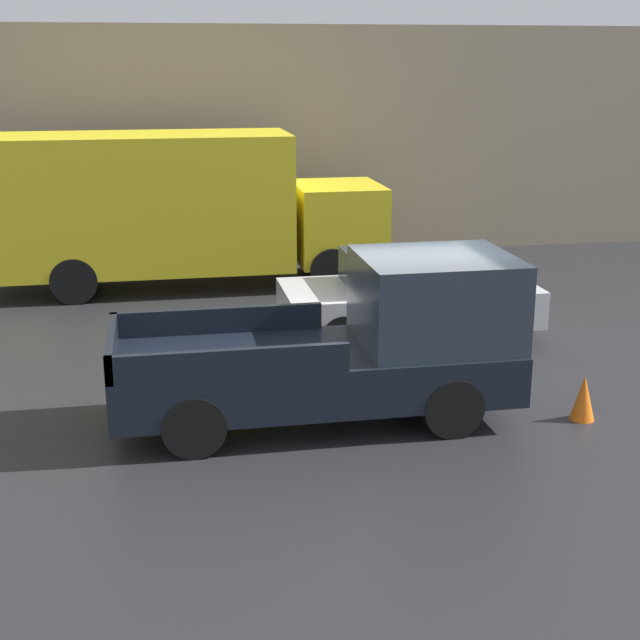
# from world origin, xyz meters

# --- Properties ---
(ground_plane) EXTENTS (60.00, 60.00, 0.00)m
(ground_plane) POSITION_xyz_m (0.00, 0.00, 0.00)
(ground_plane) COLOR #232326
(building_wall) EXTENTS (28.00, 0.15, 5.47)m
(building_wall) POSITION_xyz_m (0.00, 9.75, 2.74)
(building_wall) COLOR gray
(building_wall) RESTS_ON ground
(pickup_truck) EXTENTS (5.34, 1.99, 2.21)m
(pickup_truck) POSITION_xyz_m (-0.90, -0.76, 1.02)
(pickup_truck) COLOR black
(pickup_truck) RESTS_ON ground
(car) EXTENTS (4.35, 1.94, 1.52)m
(car) POSITION_xyz_m (0.82, 2.52, 0.79)
(car) COLOR silver
(car) RESTS_ON ground
(delivery_truck) EXTENTS (8.36, 2.34, 3.23)m
(delivery_truck) POSITION_xyz_m (-3.19, 7.00, 1.73)
(delivery_truck) COLOR gold
(delivery_truck) RESTS_ON ground
(traffic_cone) EXTENTS (0.33, 0.33, 0.63)m
(traffic_cone) POSITION_xyz_m (2.12, -1.43, 0.32)
(traffic_cone) COLOR orange
(traffic_cone) RESTS_ON ground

